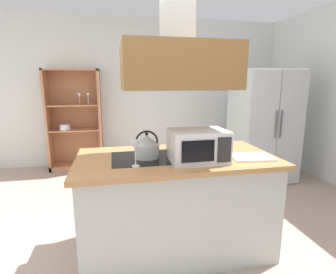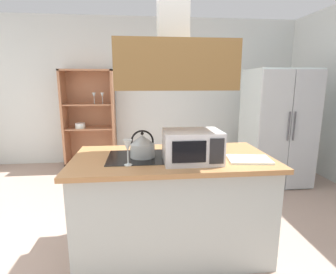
# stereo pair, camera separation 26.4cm
# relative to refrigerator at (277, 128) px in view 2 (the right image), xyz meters

# --- Properties ---
(ground_plane) EXTENTS (7.80, 7.80, 0.00)m
(ground_plane) POSITION_rel_refrigerator_xyz_m (-2.00, -1.57, -0.86)
(ground_plane) COLOR tan
(wall_back) EXTENTS (6.00, 0.12, 2.70)m
(wall_back) POSITION_rel_refrigerator_xyz_m (-2.00, 1.43, 0.49)
(wall_back) COLOR silver
(wall_back) RESTS_ON ground
(kitchen_island) EXTENTS (1.73, 0.91, 0.90)m
(kitchen_island) POSITION_rel_refrigerator_xyz_m (-1.78, -1.52, -0.41)
(kitchen_island) COLOR #AEB6B1
(kitchen_island) RESTS_ON ground
(range_hood) EXTENTS (0.90, 0.70, 1.22)m
(range_hood) POSITION_rel_refrigerator_xyz_m (-1.78, -1.52, 0.91)
(range_hood) COLOR brown
(refrigerator) EXTENTS (0.90, 0.77, 1.72)m
(refrigerator) POSITION_rel_refrigerator_xyz_m (0.00, 0.00, 0.00)
(refrigerator) COLOR #B2C0C1
(refrigerator) RESTS_ON ground
(dish_cabinet) EXTENTS (0.92, 0.40, 1.75)m
(dish_cabinet) POSITION_rel_refrigerator_xyz_m (-2.98, 1.21, -0.08)
(dish_cabinet) COLOR #AD714F
(dish_cabinet) RESTS_ON ground
(kettle) EXTENTS (0.21, 0.21, 0.24)m
(kettle) POSITION_rel_refrigerator_xyz_m (-2.04, -1.52, 0.14)
(kettle) COLOR #B2B9B9
(kettle) RESTS_ON kitchen_island
(cutting_board) EXTENTS (0.37, 0.29, 0.02)m
(cutting_board) POSITION_rel_refrigerator_xyz_m (-1.15, -1.71, 0.05)
(cutting_board) COLOR white
(cutting_board) RESTS_ON kitchen_island
(microwave) EXTENTS (0.46, 0.35, 0.26)m
(microwave) POSITION_rel_refrigerator_xyz_m (-1.64, -1.69, 0.17)
(microwave) COLOR silver
(microwave) RESTS_ON kitchen_island
(wine_glass_on_counter) EXTENTS (0.08, 0.08, 0.21)m
(wine_glass_on_counter) POSITION_rel_refrigerator_xyz_m (-2.15, -1.73, 0.19)
(wine_glass_on_counter) COLOR silver
(wine_glass_on_counter) RESTS_ON kitchen_island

